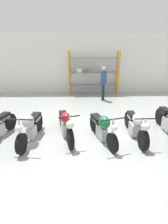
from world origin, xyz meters
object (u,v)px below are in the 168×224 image
object	(u,v)px
motorcycle_red	(66,124)
shelving_rack	(93,73)
motorcycle_green	(102,127)
motorcycle_silver	(30,127)
motorcycle_white	(136,125)
person_browsing	(104,81)

from	to	relation	value
motorcycle_red	shelving_rack	bearing A→B (deg)	152.77
shelving_rack	motorcycle_green	distance (m)	6.09
motorcycle_silver	motorcycle_red	size ratio (longest dim) A/B	0.97
shelving_rack	motorcycle_white	xyz separation A→B (m)	(0.96, -5.83, -0.90)
shelving_rack	motorcycle_green	world-z (taller)	shelving_rack
motorcycle_silver	motorcycle_green	world-z (taller)	motorcycle_silver
shelving_rack	motorcycle_white	bearing A→B (deg)	-80.69
motorcycle_green	motorcycle_white	size ratio (longest dim) A/B	0.89
shelving_rack	person_browsing	distance (m)	1.55
motorcycle_silver	motorcycle_white	size ratio (longest dim) A/B	0.98
motorcycle_white	shelving_rack	bearing A→B (deg)	-171.47
motorcycle_red	motorcycle_silver	bearing A→B (deg)	-93.29
person_browsing	motorcycle_green	bearing A→B (deg)	100.33
motorcycle_white	motorcycle_green	bearing A→B (deg)	-80.68
shelving_rack	motorcycle_white	distance (m)	5.97
motorcycle_silver	motorcycle_white	world-z (taller)	motorcycle_silver
shelving_rack	motorcycle_silver	xyz separation A→B (m)	(-2.41, -5.95, -0.84)
motorcycle_red	motorcycle_white	distance (m)	2.28
motorcycle_silver	motorcycle_green	distance (m)	2.25
person_browsing	motorcycle_red	bearing A→B (deg)	85.42
motorcycle_silver	motorcycle_green	xyz separation A→B (m)	(2.25, -0.07, -0.02)
motorcycle_green	motorcycle_white	bearing A→B (deg)	82.59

